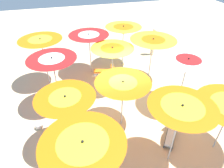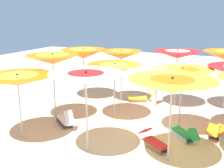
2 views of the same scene
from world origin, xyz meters
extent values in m
cube|color=beige|center=(0.00, 0.00, -0.02)|extent=(36.37, 36.37, 0.04)
cylinder|color=#B2B2B7|center=(3.04, -2.61, 1.12)|extent=(0.05, 0.05, 2.25)
cone|color=orange|center=(3.04, -2.61, 2.25)|extent=(2.07, 2.07, 0.43)
cone|color=yellow|center=(3.04, -2.61, 2.36)|extent=(1.10, 1.10, 0.23)
sphere|color=black|center=(3.04, -2.61, 2.49)|extent=(0.07, 0.07, 0.07)
cylinder|color=#B2B2B7|center=(2.55, -0.60, 1.13)|extent=(0.05, 0.05, 2.27)
cone|color=red|center=(2.55, -0.60, 2.27)|extent=(2.00, 2.00, 0.32)
cone|color=white|center=(2.55, -0.60, 2.35)|extent=(1.04, 1.04, 0.17)
sphere|color=black|center=(2.55, -0.60, 2.46)|extent=(0.07, 0.07, 0.07)
cylinder|color=#B2B2B7|center=(2.21, 1.85, 1.07)|extent=(0.05, 0.05, 2.14)
cone|color=orange|center=(2.21, 1.85, 2.14)|extent=(1.90, 1.90, 0.37)
cone|color=yellow|center=(2.21, 1.85, 2.23)|extent=(0.99, 0.99, 0.19)
sphere|color=black|center=(2.21, 1.85, 2.35)|extent=(0.07, 0.07, 0.07)
cone|color=orange|center=(1.93, 3.68, 2.11)|extent=(2.11, 2.11, 0.44)
cone|color=yellow|center=(1.93, 3.68, 2.21)|extent=(1.26, 1.26, 0.27)
sphere|color=black|center=(1.93, 3.68, 2.36)|extent=(0.07, 0.07, 0.07)
cylinder|color=#B2B2B7|center=(0.66, -3.10, 1.05)|extent=(0.05, 0.05, 2.10)
cone|color=red|center=(0.66, -3.10, 2.10)|extent=(2.12, 2.12, 0.34)
cone|color=white|center=(0.66, -3.10, 2.19)|extent=(1.11, 1.11, 0.18)
sphere|color=black|center=(0.66, -3.10, 2.30)|extent=(0.07, 0.07, 0.07)
cylinder|color=#B2B2B7|center=(-0.15, -1.36, 1.00)|extent=(0.05, 0.05, 2.00)
cone|color=yellow|center=(-0.15, -1.36, 2.00)|extent=(2.03, 2.03, 0.40)
cone|color=orange|center=(-0.15, -1.36, 2.10)|extent=(1.10, 1.10, 0.22)
sphere|color=black|center=(-0.15, -1.36, 2.24)|extent=(0.07, 0.07, 0.07)
cylinder|color=#B2B2B7|center=(0.16, 1.25, 0.97)|extent=(0.05, 0.05, 1.94)
cone|color=orange|center=(0.16, 1.25, 1.94)|extent=(2.07, 2.07, 0.32)
cone|color=yellow|center=(0.16, 1.25, 2.03)|extent=(1.03, 1.03, 0.16)
sphere|color=black|center=(0.16, 1.25, 2.13)|extent=(0.07, 0.07, 0.07)
cylinder|color=#B2B2B7|center=(-0.92, 3.28, 1.15)|extent=(0.05, 0.05, 2.29)
cone|color=orange|center=(-0.92, 3.28, 2.29)|extent=(1.96, 1.96, 0.35)
cone|color=yellow|center=(-0.92, 3.28, 2.37)|extent=(1.20, 1.20, 0.22)
sphere|color=black|center=(-0.92, 3.28, 2.50)|extent=(0.07, 0.07, 0.07)
cylinder|color=#B2B2B7|center=(-1.36, -3.52, 1.08)|extent=(0.05, 0.05, 2.15)
cone|color=yellow|center=(-1.36, -3.52, 2.15)|extent=(2.05, 2.05, 0.43)
cone|color=orange|center=(-1.36, -3.52, 2.26)|extent=(1.12, 1.12, 0.23)
sphere|color=black|center=(-1.36, -3.52, 2.40)|extent=(0.07, 0.07, 0.07)
cylinder|color=#B2B2B7|center=(-2.25, -1.52, 1.08)|extent=(0.05, 0.05, 2.16)
cone|color=yellow|center=(-2.25, -1.52, 2.16)|extent=(2.29, 2.29, 0.36)
cone|color=orange|center=(-2.25, -1.52, 2.25)|extent=(1.16, 1.16, 0.18)
sphere|color=black|center=(-2.25, -1.52, 2.37)|extent=(0.07, 0.07, 0.07)
cylinder|color=#B2B2B7|center=(-2.73, 0.78, 1.11)|extent=(0.05, 0.05, 2.21)
cone|color=white|center=(-2.73, 0.78, 2.21)|extent=(2.10, 2.10, 0.32)
cone|color=red|center=(-2.73, 0.78, 2.30)|extent=(1.02, 1.02, 0.16)
sphere|color=black|center=(-2.73, 0.78, 2.40)|extent=(0.07, 0.07, 0.07)
cylinder|color=#B2B2B7|center=(-2.77, 3.27, 0.96)|extent=(0.05, 0.05, 1.91)
cube|color=olive|center=(-1.61, -1.10, 0.07)|extent=(0.50, 0.68, 0.14)
cube|color=olive|center=(-1.84, -0.94, 0.07)|extent=(0.50, 0.68, 0.14)
cube|color=red|center=(-1.72, -1.02, 0.19)|extent=(0.70, 0.82, 0.10)
cube|color=red|center=(-1.39, -0.55, 0.36)|extent=(0.44, 0.46, 0.28)
cube|color=#333338|center=(-1.48, 2.65, 0.07)|extent=(0.59, 0.76, 0.14)
cube|color=#333338|center=(-1.25, 2.48, 0.07)|extent=(0.59, 0.76, 0.14)
cube|color=white|center=(-1.37, 2.56, 0.19)|extent=(0.79, 0.91, 0.10)
cube|color=white|center=(-1.74, 2.08, 0.47)|extent=(0.43, 0.44, 0.48)
cube|color=olive|center=(2.18, 0.99, 0.07)|extent=(0.42, 0.76, 0.14)
cube|color=olive|center=(2.47, 1.15, 0.07)|extent=(0.42, 0.76, 0.14)
cube|color=yellow|center=(2.32, 1.07, 0.19)|extent=(0.68, 0.89, 0.10)
cube|color=yellow|center=(2.59, 0.57, 0.41)|extent=(0.45, 0.45, 0.37)
cube|color=silver|center=(0.14, -2.50, 0.07)|extent=(0.95, 0.29, 0.14)
cube|color=silver|center=(0.05, -2.84, 0.07)|extent=(0.95, 0.29, 0.14)
cube|color=orange|center=(0.09, -2.67, 0.19)|extent=(1.04, 0.60, 0.10)
cube|color=orange|center=(-0.51, -2.51, 0.39)|extent=(0.39, 0.43, 0.34)
cube|color=silver|center=(-0.73, -1.48, 0.07)|extent=(0.65, 0.65, 0.14)
cube|color=silver|center=(-0.53, -1.68, 0.07)|extent=(0.65, 0.65, 0.14)
cube|color=green|center=(-0.63, -1.58, 0.19)|extent=(0.82, 0.82, 0.10)
cube|color=green|center=(-1.05, -2.00, 0.38)|extent=(0.45, 0.45, 0.31)
cylinder|color=beige|center=(2.23, 0.25, 0.42)|extent=(0.24, 0.24, 0.84)
cylinder|color=#1972BF|center=(2.23, 0.25, 1.21)|extent=(0.30, 0.30, 0.74)
sphere|color=beige|center=(2.23, 0.25, 1.69)|extent=(0.23, 0.23, 0.23)
cylinder|color=beige|center=(-3.67, -4.21, 0.42)|extent=(0.24, 0.24, 0.84)
cylinder|color=green|center=(-3.67, -4.21, 1.21)|extent=(0.30, 0.30, 0.73)
sphere|color=beige|center=(-3.67, -4.21, 1.69)|extent=(0.23, 0.23, 0.23)
sphere|color=white|center=(3.45, 0.66, 0.17)|extent=(0.33, 0.33, 0.33)
camera|label=1|loc=(2.02, 6.73, 6.15)|focal=31.65mm
camera|label=2|loc=(-9.05, -3.02, 3.96)|focal=43.69mm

